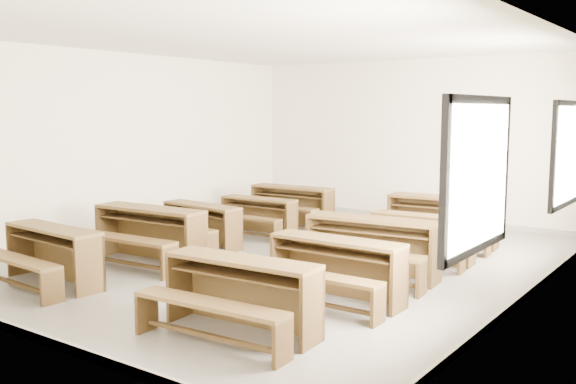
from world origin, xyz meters
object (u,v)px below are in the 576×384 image
Objects in this scene: desk_set_0 at (50,251)px; desk_set_6 at (334,265)px; desk_set_5 at (239,290)px; desk_set_8 at (421,234)px; desk_set_3 at (257,213)px; desk_set_1 at (147,231)px; desk_set_7 at (370,243)px; desk_set_9 at (441,217)px; desk_set_2 at (200,222)px; desk_set_4 at (291,203)px.

desk_set_6 is (3.30, 1.47, -0.00)m from desk_set_0.
desk_set_5 is 1.10× the size of desk_set_8.
desk_set_6 is (3.25, -2.68, 0.05)m from desk_set_3.
desk_set_3 is at bearing 92.88° from desk_set_0.
desk_set_1 reaches higher than desk_set_7.
desk_set_9 is at bearing 95.42° from desk_set_8.
desk_set_3 is (0.14, 1.34, -0.02)m from desk_set_2.
desk_set_3 is 0.79× the size of desk_set_9.
desk_set_0 is 0.98× the size of desk_set_5.
desk_set_4 is at bearing 89.80° from desk_set_3.
desk_set_7 is at bearing -94.32° from desk_set_9.
desk_set_1 is at bearing -75.71° from desk_set_2.
desk_set_9 is at bearing 42.79° from desk_set_2.
desk_set_0 is at bearing -92.06° from desk_set_4.
desk_set_6 is at bearing -41.74° from desk_set_3.
desk_set_3 is 3.19m from desk_set_9.
desk_set_1 reaches higher than desk_set_8.
desk_set_0 is 1.14× the size of desk_set_3.
desk_set_7 is at bearing -100.10° from desk_set_8.
desk_set_0 is 3.62m from desk_set_6.
desk_set_6 is at bearing -15.85° from desk_set_2.
desk_set_6 is at bearing -92.94° from desk_set_8.
desk_set_7 reaches higher than desk_set_6.
desk_set_4 is 0.99× the size of desk_set_5.
desk_set_2 reaches higher than desk_set_8.
desk_set_3 is at bearing 172.44° from desk_set_8.
desk_set_2 is (-0.19, 1.30, -0.07)m from desk_set_1.
desk_set_7 is (3.21, -0.16, 0.06)m from desk_set_2.
desk_set_9 reaches higher than desk_set_5.
desk_set_1 is 1.00× the size of desk_set_9.
desk_set_3 is at bearing -89.82° from desk_set_4.
desk_set_4 is at bearing 134.82° from desk_set_7.
desk_set_8 is 1.28m from desk_set_9.
desk_set_5 reaches higher than desk_set_0.
desk_set_7 is at bearing 16.90° from desk_set_1.
desk_set_8 is at bearing 83.85° from desk_set_5.
desk_set_4 is 4.99m from desk_set_6.
desk_set_2 is at bearing 171.51° from desk_set_7.
desk_set_0 is 1.08× the size of desk_set_8.
desk_set_4 is at bearing 117.16° from desk_set_5.
desk_set_4 is (-0.10, 3.70, -0.03)m from desk_set_1.
desk_set_4 reaches higher than desk_set_3.
desk_set_9 reaches higher than desk_set_8.
desk_set_9 is at bearing 47.37° from desk_set_1.
desk_set_1 reaches higher than desk_set_4.
desk_set_5 is 5.16m from desk_set_9.
desk_set_1 is 3.71m from desk_set_4.
desk_set_6 is 3.73m from desk_set_9.
desk_set_3 is 0.90× the size of desk_set_6.
desk_set_0 is at bearing -93.02° from desk_set_3.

